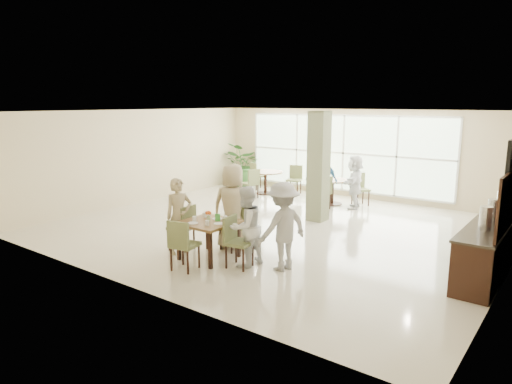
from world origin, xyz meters
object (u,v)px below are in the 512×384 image
Objects in this scene: round_table_left at (265,176)px; adult_standing at (315,169)px; potted_plant at (244,164)px; teen_right at (246,226)px; buffet_counter at (498,233)px; teen_standing at (283,226)px; teen_left at (179,216)px; teen_far at (233,207)px; adult_a at (321,180)px; round_table_right at (332,186)px; adult_b at (355,182)px; main_table at (209,226)px.

round_table_left is 1.67m from adult_standing.
teen_right is at bearing -51.62° from potted_plant.
buffet_counter reaches higher than teen_standing.
teen_left is (3.66, -6.77, -0.02)m from potted_plant.
teen_left is at bearing -75.52° from teen_right.
adult_standing is at bearing 28.08° from teen_left.
potted_plant is at bearing -135.58° from teen_right.
teen_far is 1.18× the size of teen_right.
buffet_counter is 3.11× the size of teen_right.
potted_plant is at bearing 155.01° from adult_a.
adult_standing is (-1.04, 0.79, 0.33)m from round_table_right.
round_table_left is at bearing 159.66° from buffet_counter.
potted_plant is 4.37m from adult_a.
round_table_right is (2.55, -0.14, -0.03)m from round_table_left.
teen_right is at bearing -78.67° from round_table_right.
adult_a is 0.94× the size of adult_standing.
round_table_right is 0.57× the size of adult_standing.
teen_far is at bearing 117.67° from adult_standing.
adult_a is at bearing 158.84° from buffet_counter.
adult_standing is at bearing -1.58° from potted_plant.
adult_b is 0.87× the size of adult_standing.
teen_far is at bearing -53.62° from potted_plant.
main_table is at bearing 69.99° from teen_far.
buffet_counter is at bearing -20.34° from round_table_left.
teen_right reaches higher than round_table_right.
buffet_counter reaches higher than teen_right.
teen_standing is (1.79, -5.42, 0.26)m from round_table_right.
round_table_left is 1.15× the size of round_table_right.
buffet_counter is 5.18m from teen_far.
main_table is 0.85× the size of round_table_left.
main_table is 0.82m from teen_far.
adult_standing is at bearing -138.81° from teen_standing.
round_table_right is at bearing 157.43° from adult_standing.
main_table is 0.21× the size of buffet_counter.
round_table_right is at bearing 87.78° from adult_a.
adult_a reaches higher than potted_plant.
buffet_counter is 2.63× the size of teen_far.
teen_right is (3.68, -5.81, 0.17)m from round_table_left.
teen_far is at bearing 92.24° from main_table.
buffet_counter is 3.06× the size of teen_left.
buffet_counter reaches higher than teen_left.
teen_standing is 6.83m from adult_standing.
main_table is 5.80m from round_table_right.
potted_plant is 1.04× the size of teen_right.
buffet_counter is 3.07× the size of adult_b.
potted_plant is (-4.36, 6.66, 0.13)m from main_table.
buffet_counter reaches higher than round_table_left.
potted_plant is at bearing 50.94° from teen_left.
adult_standing is at bearing -132.58° from adult_b.
buffet_counter reaches higher than potted_plant.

